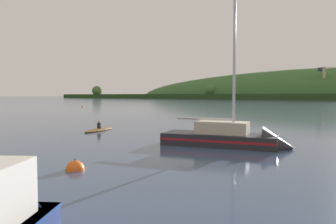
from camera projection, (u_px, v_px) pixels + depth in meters
dockside_crane at (325, 83)px, 207.75m from camera, size 15.80×8.26×21.22m
sailboat_near_mooring at (234, 142)px, 19.50m from camera, size 8.06×3.93×13.33m
canoe_with_paddler at (99, 130)px, 27.93m from camera, size 1.69×3.94×1.02m
mooring_buoy_off_fishing_boat at (82, 107)px, 83.31m from camera, size 0.48×0.48×0.56m
mooring_buoy_far_upstream at (75, 170)px, 13.38m from camera, size 0.79×0.79×0.87m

